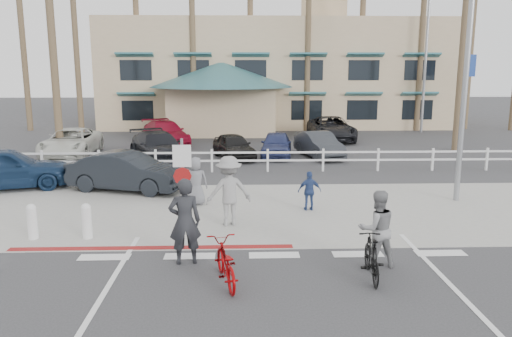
{
  "coord_description": "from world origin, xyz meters",
  "views": [
    {
      "loc": [
        -0.8,
        -10.59,
        4.35
      ],
      "look_at": [
        -0.33,
        3.72,
        1.5
      ],
      "focal_mm": 35.0,
      "sensor_mm": 36.0,
      "label": 1
    }
  ],
  "objects_px": {
    "sign_post": "(183,182)",
    "bike_red": "(225,263)",
    "car_white_sedan": "(127,172)",
    "bike_black": "(372,257)",
    "car_red_compact": "(4,168)"
  },
  "relations": [
    {
      "from": "bike_red",
      "to": "sign_post",
      "type": "bearing_deg",
      "value": -81.98
    },
    {
      "from": "bike_red",
      "to": "bike_black",
      "type": "height_order",
      "value": "bike_black"
    },
    {
      "from": "sign_post",
      "to": "bike_red",
      "type": "xyz_separation_m",
      "value": [
        1.18,
        -3.12,
        -1.0
      ]
    },
    {
      "from": "sign_post",
      "to": "car_red_compact",
      "type": "height_order",
      "value": "sign_post"
    },
    {
      "from": "bike_red",
      "to": "car_red_compact",
      "type": "distance_m",
      "value": 11.97
    },
    {
      "from": "bike_black",
      "to": "car_red_compact",
      "type": "relative_size",
      "value": 0.34
    },
    {
      "from": "bike_black",
      "to": "sign_post",
      "type": "bearing_deg",
      "value": -30.41
    },
    {
      "from": "car_white_sedan",
      "to": "car_red_compact",
      "type": "relative_size",
      "value": 0.93
    },
    {
      "from": "bike_red",
      "to": "car_white_sedan",
      "type": "distance_m",
      "value": 9.02
    },
    {
      "from": "bike_black",
      "to": "car_white_sedan",
      "type": "distance_m",
      "value": 10.57
    },
    {
      "from": "sign_post",
      "to": "car_white_sedan",
      "type": "bearing_deg",
      "value": 117.15
    },
    {
      "from": "bike_black",
      "to": "car_white_sedan",
      "type": "height_order",
      "value": "car_white_sedan"
    },
    {
      "from": "car_red_compact",
      "to": "sign_post",
      "type": "bearing_deg",
      "value": -144.29
    },
    {
      "from": "bike_black",
      "to": "car_red_compact",
      "type": "distance_m",
      "value": 14.19
    },
    {
      "from": "car_white_sedan",
      "to": "car_red_compact",
      "type": "height_order",
      "value": "car_red_compact"
    }
  ]
}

